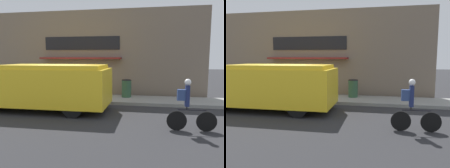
# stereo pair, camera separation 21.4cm
# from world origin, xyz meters

# --- Properties ---
(ground_plane) EXTENTS (70.00, 70.00, 0.00)m
(ground_plane) POSITION_xyz_m (0.00, 0.00, 0.00)
(ground_plane) COLOR #2B2B2D
(sidewalk) EXTENTS (28.00, 2.13, 0.16)m
(sidewalk) POSITION_xyz_m (0.00, 1.07, 0.08)
(sidewalk) COLOR gray
(sidewalk) RESTS_ON ground_plane
(storefront) EXTENTS (15.38, 0.86, 5.26)m
(storefront) POSITION_xyz_m (0.01, 2.53, 2.63)
(storefront) COLOR #756656
(storefront) RESTS_ON ground_plane
(school_bus) EXTENTS (6.63, 2.73, 2.08)m
(school_bus) POSITION_xyz_m (-0.26, -1.61, 1.09)
(school_bus) COLOR yellow
(school_bus) RESTS_ON ground_plane
(cyclist) EXTENTS (1.60, 0.21, 1.72)m
(cyclist) POSITION_xyz_m (5.70, -3.38, 0.83)
(cyclist) COLOR black
(cyclist) RESTS_ON ground_plane
(trash_bin) EXTENTS (0.55, 0.55, 0.98)m
(trash_bin) POSITION_xyz_m (3.13, 1.47, 0.66)
(trash_bin) COLOR #2D5138
(trash_bin) RESTS_ON sidewalk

